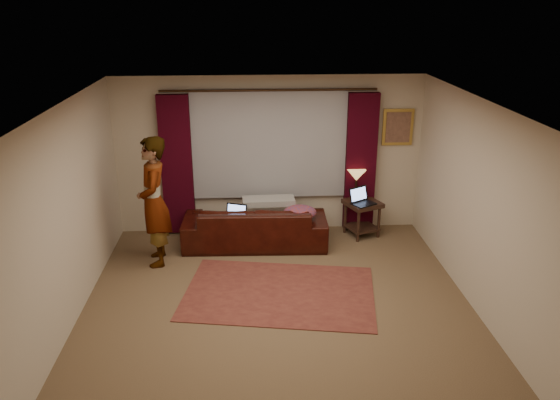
# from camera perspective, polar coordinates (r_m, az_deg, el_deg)

# --- Properties ---
(floor) EXTENTS (5.00, 5.00, 0.01)m
(floor) POSITION_cam_1_polar(r_m,az_deg,el_deg) (7.21, -0.23, -10.91)
(floor) COLOR brown
(floor) RESTS_ON ground
(ceiling) EXTENTS (5.00, 5.00, 0.02)m
(ceiling) POSITION_cam_1_polar(r_m,az_deg,el_deg) (6.25, -0.27, 9.89)
(ceiling) COLOR silver
(ceiling) RESTS_ON ground
(wall_back) EXTENTS (5.00, 0.02, 2.60)m
(wall_back) POSITION_cam_1_polar(r_m,az_deg,el_deg) (8.98, -1.13, 4.70)
(wall_back) COLOR beige
(wall_back) RESTS_ON ground
(wall_front) EXTENTS (5.00, 0.02, 2.60)m
(wall_front) POSITION_cam_1_polar(r_m,az_deg,el_deg) (4.40, 1.59, -13.42)
(wall_front) COLOR beige
(wall_front) RESTS_ON ground
(wall_left) EXTENTS (0.02, 5.00, 2.60)m
(wall_left) POSITION_cam_1_polar(r_m,az_deg,el_deg) (6.96, -21.29, -1.61)
(wall_left) COLOR beige
(wall_left) RESTS_ON ground
(wall_right) EXTENTS (0.02, 5.00, 2.60)m
(wall_right) POSITION_cam_1_polar(r_m,az_deg,el_deg) (7.19, 20.06, -0.72)
(wall_right) COLOR beige
(wall_right) RESTS_ON ground
(sheer_curtain) EXTENTS (2.50, 0.05, 1.80)m
(sheer_curtain) POSITION_cam_1_polar(r_m,az_deg,el_deg) (8.87, -1.12, 5.83)
(sheer_curtain) COLOR #939399
(sheer_curtain) RESTS_ON wall_back
(drape_left) EXTENTS (0.50, 0.14, 2.30)m
(drape_left) POSITION_cam_1_polar(r_m,az_deg,el_deg) (8.98, -10.72, 3.53)
(drape_left) COLOR black
(drape_left) RESTS_ON floor
(drape_right) EXTENTS (0.50, 0.14, 2.30)m
(drape_right) POSITION_cam_1_polar(r_m,az_deg,el_deg) (9.09, 8.41, 3.88)
(drape_right) COLOR black
(drape_right) RESTS_ON floor
(curtain_rod) EXTENTS (0.04, 0.04, 3.40)m
(curtain_rod) POSITION_cam_1_polar(r_m,az_deg,el_deg) (8.64, -1.15, 11.40)
(curtain_rod) COLOR #301F12
(curtain_rod) RESTS_ON wall_back
(picture_frame) EXTENTS (0.50, 0.04, 0.60)m
(picture_frame) POSITION_cam_1_polar(r_m,az_deg,el_deg) (9.17, 12.21, 7.46)
(picture_frame) COLOR #B08B3A
(picture_frame) RESTS_ON wall_back
(sofa) EXTENTS (2.30, 1.05, 0.91)m
(sofa) POSITION_cam_1_polar(r_m,az_deg,el_deg) (8.65, -2.63, -1.89)
(sofa) COLOR black
(sofa) RESTS_ON floor
(throw_blanket) EXTENTS (0.84, 0.37, 0.10)m
(throw_blanket) POSITION_cam_1_polar(r_m,az_deg,el_deg) (8.66, -1.22, 1.43)
(throw_blanket) COLOR #979590
(throw_blanket) RESTS_ON sofa
(clothing_pile) EXTENTS (0.59, 0.49, 0.22)m
(clothing_pile) POSITION_cam_1_polar(r_m,az_deg,el_deg) (8.54, 2.08, -1.37)
(clothing_pile) COLOR brown
(clothing_pile) RESTS_ON sofa
(laptop_sofa) EXTENTS (0.43, 0.45, 0.24)m
(laptop_sofa) POSITION_cam_1_polar(r_m,az_deg,el_deg) (8.49, -4.85, -1.49)
(laptop_sofa) COLOR black
(laptop_sofa) RESTS_ON sofa
(area_rug) EXTENTS (2.76, 2.07, 0.01)m
(area_rug) POSITION_cam_1_polar(r_m,az_deg,el_deg) (7.46, -0.06, -9.64)
(area_rug) COLOR brown
(area_rug) RESTS_ON floor
(end_table) EXTENTS (0.67, 0.67, 0.60)m
(end_table) POSITION_cam_1_polar(r_m,az_deg,el_deg) (9.14, 8.55, -1.90)
(end_table) COLOR black
(end_table) RESTS_ON floor
(tiffany_lamp) EXTENTS (0.43, 0.43, 0.49)m
(tiffany_lamp) POSITION_cam_1_polar(r_m,az_deg,el_deg) (9.08, 7.95, 1.66)
(tiffany_lamp) COLOR olive
(tiffany_lamp) RESTS_ON end_table
(laptop_table) EXTENTS (0.51, 0.52, 0.26)m
(laptop_table) POSITION_cam_1_polar(r_m,az_deg,el_deg) (8.86, 8.77, 0.34)
(laptop_table) COLOR black
(laptop_table) RESTS_ON end_table
(person) EXTENTS (0.65, 0.65, 1.93)m
(person) POSITION_cam_1_polar(r_m,az_deg,el_deg) (8.09, -13.04, -0.20)
(person) COLOR #979590
(person) RESTS_ON floor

